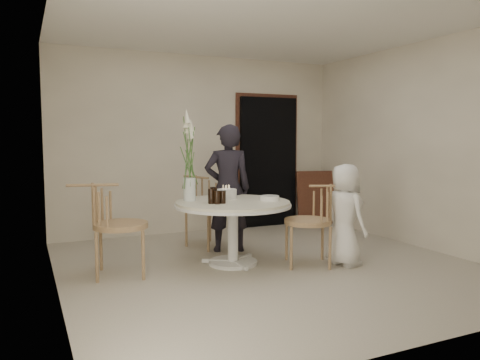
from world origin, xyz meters
name	(u,v)px	position (x,y,z in m)	size (l,w,h in m)	color
ground	(270,266)	(0.00, 0.00, 0.00)	(4.50, 4.50, 0.00)	#BEB4A3
room_shell	(271,122)	(0.00, 0.00, 1.62)	(4.50, 4.50, 4.50)	white
doorway	(268,162)	(1.15, 2.19, 1.05)	(1.00, 0.10, 2.10)	black
door_trim	(267,158)	(1.15, 2.23, 1.11)	(1.12, 0.03, 2.22)	brown
table	(233,211)	(-0.35, 0.25, 0.62)	(1.33, 1.33, 0.73)	white
picture_frame	(316,198)	(1.95, 1.95, 0.45)	(0.67, 0.04, 0.90)	brown
chair_far	(202,200)	(-0.33, 1.31, 0.61)	(0.65, 0.67, 0.94)	tan
chair_right	(319,213)	(0.53, -0.19, 0.60)	(0.67, 0.65, 0.93)	tan
chair_left	(107,216)	(-1.73, 0.39, 0.64)	(0.66, 0.63, 0.99)	tan
girl	(228,188)	(-0.15, 0.86, 0.81)	(0.59, 0.39, 1.62)	black
boy	(345,215)	(0.79, -0.32, 0.58)	(0.57, 0.37, 1.16)	white
birthday_cake	(227,194)	(-0.32, 0.49, 0.79)	(0.24, 0.24, 0.16)	silver
cola_tumbler_a	(223,197)	(-0.52, 0.13, 0.80)	(0.07, 0.07, 0.14)	black
cola_tumbler_b	(217,197)	(-0.59, 0.13, 0.80)	(0.07, 0.07, 0.14)	black
cola_tumbler_c	(214,195)	(-0.59, 0.25, 0.82)	(0.08, 0.08, 0.17)	black
cola_tumbler_d	(211,196)	(-0.64, 0.18, 0.81)	(0.08, 0.08, 0.16)	black
plate_stack	(270,198)	(0.06, 0.13, 0.76)	(0.22, 0.22, 0.06)	white
flower_vase	(189,160)	(-0.79, 0.49, 1.20)	(0.14, 0.14, 1.05)	silver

